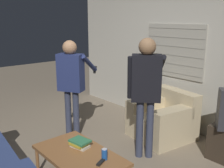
% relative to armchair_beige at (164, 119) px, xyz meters
% --- Properties ---
extents(ground_plane, '(16.00, 16.00, 0.00)m').
position_rel_armchair_beige_xyz_m(ground_plane, '(-0.16, -1.46, -0.31)').
color(ground_plane, '#7F705B').
extents(wall_back, '(5.20, 0.08, 2.55)m').
position_rel_armchair_beige_xyz_m(wall_back, '(-0.16, 0.57, 0.97)').
color(wall_back, '#BCB7A8').
rests_on(wall_back, ground_plane).
extents(armchair_beige, '(0.98, 0.98, 0.75)m').
position_rel_armchair_beige_xyz_m(armchair_beige, '(0.00, 0.00, 0.00)').
color(armchair_beige, '#C6B289').
rests_on(armchair_beige, ground_plane).
extents(coffee_table, '(1.13, 0.64, 0.38)m').
position_rel_armchair_beige_xyz_m(coffee_table, '(0.14, -1.75, 0.05)').
color(coffee_table, brown).
rests_on(coffee_table, ground_plane).
extents(person_left_standing, '(0.51, 0.75, 1.57)m').
position_rel_armchair_beige_xyz_m(person_left_standing, '(-1.01, -1.09, 0.69)').
color(person_left_standing, '#33384C').
rests_on(person_left_standing, ground_plane).
extents(person_right_standing, '(0.47, 0.77, 1.66)m').
position_rel_armchair_beige_xyz_m(person_right_standing, '(0.22, -0.71, 0.75)').
color(person_right_standing, '#33384C').
rests_on(person_right_standing, ground_plane).
extents(book_stack, '(0.26, 0.22, 0.09)m').
position_rel_armchair_beige_xyz_m(book_stack, '(0.01, -1.65, 0.13)').
color(book_stack, beige).
rests_on(book_stack, coffee_table).
extents(soda_can, '(0.07, 0.07, 0.13)m').
position_rel_armchair_beige_xyz_m(soda_can, '(0.43, -1.61, 0.14)').
color(soda_can, '#194C9E').
rests_on(soda_can, coffee_table).
extents(spare_remote, '(0.09, 0.14, 0.02)m').
position_rel_armchair_beige_xyz_m(spare_remote, '(0.47, -1.70, 0.09)').
color(spare_remote, black).
rests_on(spare_remote, coffee_table).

